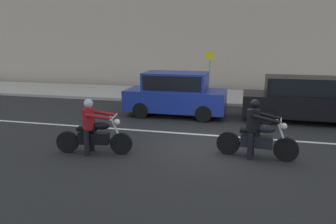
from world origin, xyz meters
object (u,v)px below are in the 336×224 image
motorcycle_with_rider_crimson (93,131)px  parked_hatchback_cobalt_blue (176,93)px  motorcycle_with_rider_black_leather (256,134)px  parked_sedan_black (305,99)px  street_sign_post (210,68)px

motorcycle_with_rider_crimson → parked_hatchback_cobalt_blue: (1.24, 4.93, 0.30)m
motorcycle_with_rider_crimson → motorcycle_with_rider_black_leather: bearing=9.6°
parked_hatchback_cobalt_blue → parked_sedan_black: size_ratio=0.85×
parked_hatchback_cobalt_blue → motorcycle_with_rider_black_leather: bearing=-53.4°
parked_sedan_black → street_sign_post: (-4.20, 4.95, 0.67)m
motorcycle_with_rider_crimson → street_sign_post: (2.03, 10.11, 0.92)m
motorcycle_with_rider_crimson → parked_hatchback_cobalt_blue: bearing=75.9°
parked_sedan_black → street_sign_post: bearing=130.4°
street_sign_post → parked_sedan_black: bearing=-49.6°
motorcycle_with_rider_black_leather → parked_sedan_black: (1.88, 4.43, 0.24)m
parked_hatchback_cobalt_blue → parked_sedan_black: (5.00, 0.23, -0.05)m
parked_hatchback_cobalt_blue → parked_sedan_black: 5.00m
motorcycle_with_rider_crimson → street_sign_post: 10.35m
parked_hatchback_cobalt_blue → street_sign_post: (0.79, 5.18, 0.62)m
street_sign_post → motorcycle_with_rider_crimson: bearing=-101.4°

